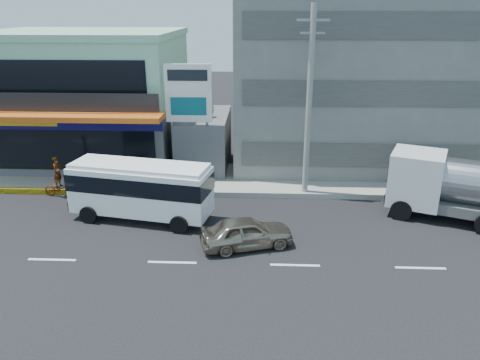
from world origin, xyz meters
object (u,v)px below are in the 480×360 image
shop_building (88,100)px  utility_pole_near (309,103)px  satellite_dish (202,117)px  tanker_truck (471,189)px  minibus (141,187)px  sedan (247,232)px  concrete_building (361,53)px  motorcycle_rider (59,184)px  billboard (189,100)px

shop_building → utility_pole_near: (14.00, -6.55, 1.15)m
satellite_dish → shop_building: bearing=159.8°
utility_pole_near → tanker_truck: size_ratio=1.20×
minibus → tanker_truck: (15.73, 0.38, 0.01)m
minibus → sedan: size_ratio=1.78×
shop_building → minibus: (5.81, -9.81, -2.31)m
shop_building → satellite_dish: bearing=-20.2°
concrete_building → minibus: size_ratio=2.27×
sedan → motorcycle_rider: size_ratio=1.76×
tanker_truck → concrete_building: bearing=108.7°
concrete_building → utility_pole_near: size_ratio=1.60×
utility_pole_near → minibus: bearing=-158.2°
shop_building → motorcycle_rider: shop_building is taller
satellite_dish → minibus: 7.45m
shop_building → sedan: 16.94m
billboard → sedan: billboard is taller
concrete_building → minibus: 17.17m
billboard → motorcycle_rider: 8.43m
concrete_building → sedan: size_ratio=4.03×
satellite_dish → billboard: bearing=-105.5°
satellite_dish → sedan: size_ratio=0.38×
shop_building → motorcycle_rider: 7.87m
billboard → tanker_truck: 15.15m
motorcycle_rider → utility_pole_near: bearing=2.6°
concrete_building → utility_pole_near: (-4.00, -7.60, -1.85)m
minibus → sedan: 5.90m
shop_building → utility_pole_near: size_ratio=1.24×
tanker_truck → motorcycle_rider: tanker_truck is taller
shop_building → sedan: size_ratio=3.13×
minibus → tanker_truck: bearing=1.4°
billboard → shop_building: bearing=147.7°
billboard → minibus: bearing=-108.4°
satellite_dish → motorcycle_rider: (-7.41, -4.20, -2.83)m
shop_building → tanker_truck: bearing=-23.7°
sedan → motorcycle_rider: bearing=46.1°
satellite_dish → tanker_truck: 15.13m
sedan → motorcycle_rider: (-10.41, 5.30, 0.07)m
sedan → utility_pole_near: bearing=-43.8°
concrete_building → satellite_dish: (-10.00, -4.00, -3.42)m
billboard → motorcycle_rider: billboard is taller
billboard → motorcycle_rider: size_ratio=3.07×
billboard → concrete_building: bearing=28.9°
sedan → satellite_dish: bearing=0.6°
utility_pole_near → sedan: bearing=-117.0°
utility_pole_near → billboard: bearing=164.5°
minibus → motorcycle_rider: minibus is taller
sedan → billboard: bearing=7.6°
satellite_dish → billboard: 2.31m
utility_pole_near → tanker_truck: (7.54, -2.89, -3.44)m
utility_pole_near → minibus: (-8.19, -3.27, -3.46)m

